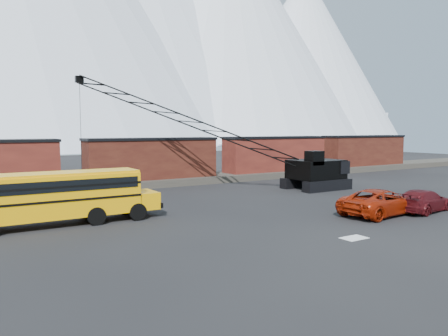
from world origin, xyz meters
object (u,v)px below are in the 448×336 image
object	(u,v)px
crawler_crane	(194,123)
maroon_suv	(423,201)
red_pickup	(380,202)
school_bus	(59,196)

from	to	relation	value
crawler_crane	maroon_suv	bearing A→B (deg)	-64.23
red_pickup	crawler_crane	distance (m)	18.49
school_bus	red_pickup	size ratio (longest dim) A/B	1.84
red_pickup	maroon_suv	xyz separation A→B (m)	(3.51, -0.84, -0.10)
maroon_suv	crawler_crane	size ratio (longest dim) A/B	0.24
red_pickup	crawler_crane	size ratio (longest dim) A/B	0.28
red_pickup	maroon_suv	bearing A→B (deg)	-108.16
school_bus	crawler_crane	xyz separation A→B (m)	(13.80, 8.80, 4.50)
red_pickup	school_bus	bearing A→B (deg)	61.96
red_pickup	maroon_suv	size ratio (longest dim) A/B	1.18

